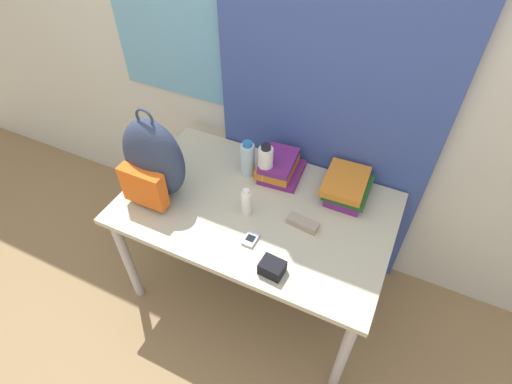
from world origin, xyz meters
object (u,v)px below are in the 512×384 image
(sports_bottle, at_px, (266,165))
(cell_phone, at_px, (251,239))
(book_stack_center, at_px, (347,187))
(book_stack_left, at_px, (280,167))
(sunscreen_bottle, at_px, (246,202))
(backpack, at_px, (153,162))
(water_bottle, at_px, (248,159))
(camera_pouch, at_px, (272,268))
(sunglasses_case, at_px, (303,223))

(sports_bottle, relative_size, cell_phone, 2.89)
(book_stack_center, bearing_deg, book_stack_left, -179.94)
(sunscreen_bottle, distance_m, cell_phone, 0.18)
(book_stack_left, height_order, cell_phone, book_stack_left)
(backpack, height_order, book_stack_left, backpack)
(cell_phone, bearing_deg, backpack, 172.02)
(backpack, xyz_separation_m, book_stack_left, (0.49, 0.39, -0.16))
(book_stack_left, bearing_deg, water_bottle, -157.99)
(book_stack_center, height_order, cell_phone, book_stack_center)
(camera_pouch, bearing_deg, sports_bottle, 117.48)
(water_bottle, xyz_separation_m, sunglasses_case, (0.40, -0.22, -0.08))
(book_stack_left, bearing_deg, backpack, -141.62)
(water_bottle, relative_size, cell_phone, 2.49)
(backpack, relative_size, sports_bottle, 2.07)
(sports_bottle, xyz_separation_m, sunglasses_case, (0.28, -0.20, -0.10))
(book_stack_left, distance_m, sunglasses_case, 0.37)
(book_stack_center, relative_size, camera_pouch, 2.60)
(cell_phone, distance_m, sunglasses_case, 0.26)
(book_stack_left, xyz_separation_m, sports_bottle, (-0.05, -0.08, 0.06))
(book_stack_center, distance_m, camera_pouch, 0.60)
(sports_bottle, bearing_deg, book_stack_left, 61.53)
(book_stack_center, bearing_deg, backpack, -155.49)
(sunscreen_bottle, distance_m, sunglasses_case, 0.28)
(cell_phone, bearing_deg, sports_bottle, 104.88)
(backpack, relative_size, cell_phone, 5.97)
(water_bottle, bearing_deg, book_stack_center, 6.96)
(cell_phone, bearing_deg, sunglasses_case, 45.29)
(sunglasses_case, bearing_deg, book_stack_center, 66.27)
(water_bottle, relative_size, sports_bottle, 0.86)
(book_stack_left, distance_m, sunscreen_bottle, 0.32)
(backpack, xyz_separation_m, water_bottle, (0.34, 0.33, -0.11))
(book_stack_left, height_order, book_stack_center, book_stack_left)
(cell_phone, bearing_deg, book_stack_left, 96.92)
(sports_bottle, relative_size, sunglasses_case, 1.55)
(cell_phone, bearing_deg, water_bottle, 117.80)
(book_stack_center, distance_m, water_bottle, 0.52)
(cell_phone, bearing_deg, sunscreen_bottle, 122.53)
(book_stack_center, height_order, sports_bottle, sports_bottle)
(sunscreen_bottle, bearing_deg, backpack, -171.36)
(water_bottle, xyz_separation_m, sunscreen_bottle, (0.12, -0.26, -0.03))
(backpack, bearing_deg, sunscreen_bottle, 8.64)
(book_stack_left, bearing_deg, sunglasses_case, -49.66)
(sunscreen_bottle, height_order, sunglasses_case, sunscreen_bottle)
(water_bottle, height_order, sunscreen_bottle, water_bottle)
(book_stack_left, relative_size, water_bottle, 1.27)
(book_stack_left, bearing_deg, book_stack_center, 0.06)
(sports_bottle, height_order, cell_phone, sports_bottle)
(water_bottle, xyz_separation_m, sports_bottle, (0.11, -0.02, 0.02))
(book_stack_left, xyz_separation_m, sunglasses_case, (0.24, -0.28, -0.04))
(book_stack_left, height_order, sports_bottle, sports_bottle)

